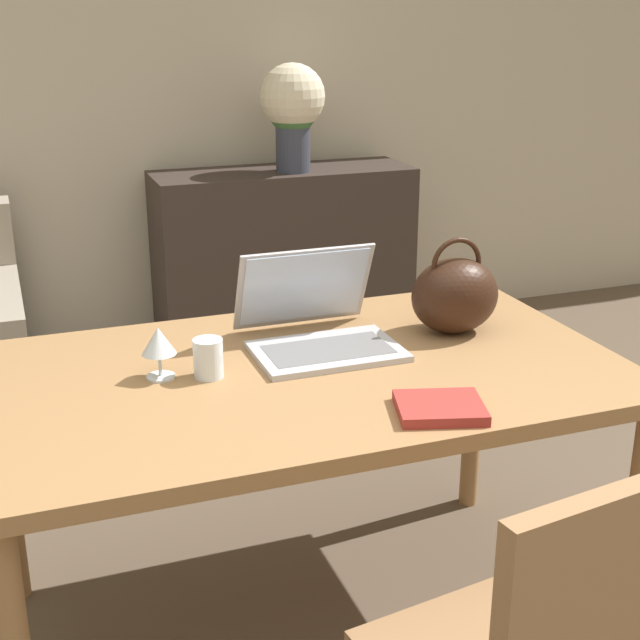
% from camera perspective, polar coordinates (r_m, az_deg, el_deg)
% --- Properties ---
extents(wall_back, '(10.00, 0.06, 2.70)m').
position_cam_1_polar(wall_back, '(4.25, -12.62, 15.81)').
color(wall_back, '#BCB29E').
rests_on(wall_back, ground_plane).
extents(dining_table, '(1.57, 0.92, 0.75)m').
position_cam_1_polar(dining_table, '(2.21, -1.07, -4.94)').
color(dining_table, olive).
rests_on(dining_table, ground_plane).
extents(sideboard, '(1.20, 0.40, 0.88)m').
position_cam_1_polar(sideboard, '(4.24, -2.31, 3.74)').
color(sideboard, '#332823').
rests_on(sideboard, ground_plane).
extents(laptop, '(0.37, 0.36, 0.24)m').
position_cam_1_polar(laptop, '(2.32, -0.26, -0.00)').
color(laptop, '#ADADB2').
rests_on(laptop, dining_table).
extents(drinking_glass, '(0.07, 0.07, 0.10)m').
position_cam_1_polar(drinking_glass, '(2.13, -7.17, -2.44)').
color(drinking_glass, silver).
rests_on(drinking_glass, dining_table).
extents(wine_glass, '(0.08, 0.08, 0.13)m').
position_cam_1_polar(wine_glass, '(2.13, -10.29, -1.46)').
color(wine_glass, silver).
rests_on(wine_glass, dining_table).
extents(handbag, '(0.24, 0.19, 0.26)m').
position_cam_1_polar(handbag, '(2.42, 8.63, 1.61)').
color(handbag, black).
rests_on(handbag, dining_table).
extents(flower_vase, '(0.29, 0.29, 0.48)m').
position_cam_1_polar(flower_vase, '(4.06, -1.77, 13.49)').
color(flower_vase, '#333847').
rests_on(flower_vase, sideboard).
extents(book, '(0.22, 0.20, 0.02)m').
position_cam_1_polar(book, '(1.96, 7.68, -5.59)').
color(book, maroon).
rests_on(book, dining_table).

